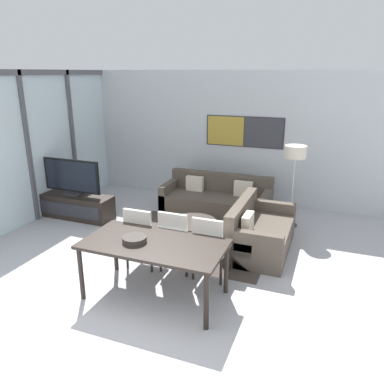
{
  "coord_description": "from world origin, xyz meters",
  "views": [
    {
      "loc": [
        2.12,
        -2.72,
        2.75
      ],
      "look_at": [
        0.09,
        2.51,
        0.95
      ],
      "focal_mm": 35.0,
      "sensor_mm": 36.0,
      "label": 1
    }
  ],
  "objects_px": {
    "television": "(72,177)",
    "coffee_table": "(193,226)",
    "sofa_main": "(217,201)",
    "dining_chair_left": "(142,234)",
    "tv_console": "(74,206)",
    "floor_lamp": "(295,157)",
    "dining_table": "(154,248)",
    "fruit_bowl": "(134,239)",
    "sofa_side": "(257,234)",
    "dining_chair_centre": "(176,237)",
    "dining_chair_right": "(210,244)"
  },
  "relations": [
    {
      "from": "television",
      "to": "coffee_table",
      "type": "distance_m",
      "value": 2.65
    },
    {
      "from": "sofa_main",
      "to": "dining_chair_left",
      "type": "distance_m",
      "value": 2.47
    },
    {
      "from": "tv_console",
      "to": "television",
      "type": "distance_m",
      "value": 0.59
    },
    {
      "from": "tv_console",
      "to": "floor_lamp",
      "type": "bearing_deg",
      "value": 15.15
    },
    {
      "from": "television",
      "to": "dining_table",
      "type": "height_order",
      "value": "television"
    },
    {
      "from": "tv_console",
      "to": "fruit_bowl",
      "type": "bearing_deg",
      "value": -38.24
    },
    {
      "from": "television",
      "to": "tv_console",
      "type": "bearing_deg",
      "value": -90.0
    },
    {
      "from": "coffee_table",
      "to": "dining_chair_left",
      "type": "bearing_deg",
      "value": -108.77
    },
    {
      "from": "dining_table",
      "to": "sofa_side",
      "type": "bearing_deg",
      "value": 62.2
    },
    {
      "from": "tv_console",
      "to": "dining_chair_left",
      "type": "xyz_separation_m",
      "value": [
        2.21,
        -1.27,
        0.29
      ]
    },
    {
      "from": "tv_console",
      "to": "dining_table",
      "type": "relative_size",
      "value": 0.9
    },
    {
      "from": "dining_chair_centre",
      "to": "fruit_bowl",
      "type": "height_order",
      "value": "dining_chair_centre"
    },
    {
      "from": "dining_chair_centre",
      "to": "fruit_bowl",
      "type": "bearing_deg",
      "value": -106.88
    },
    {
      "from": "fruit_bowl",
      "to": "floor_lamp",
      "type": "height_order",
      "value": "floor_lamp"
    },
    {
      "from": "tv_console",
      "to": "dining_chair_right",
      "type": "height_order",
      "value": "dining_chair_right"
    },
    {
      "from": "dining_table",
      "to": "dining_chair_right",
      "type": "bearing_deg",
      "value": 52.34
    },
    {
      "from": "dining_chair_right",
      "to": "coffee_table",
      "type": "bearing_deg",
      "value": 121.48
    },
    {
      "from": "dining_chair_left",
      "to": "television",
      "type": "bearing_deg",
      "value": 150.17
    },
    {
      "from": "sofa_side",
      "to": "dining_table",
      "type": "bearing_deg",
      "value": 152.2
    },
    {
      "from": "dining_table",
      "to": "dining_chair_right",
      "type": "relative_size",
      "value": 1.91
    },
    {
      "from": "dining_chair_centre",
      "to": "dining_chair_right",
      "type": "xyz_separation_m",
      "value": [
        0.51,
        -0.03,
        0.0
      ]
    },
    {
      "from": "dining_table",
      "to": "dining_chair_left",
      "type": "relative_size",
      "value": 1.91
    },
    {
      "from": "dining_chair_left",
      "to": "dining_chair_centre",
      "type": "distance_m",
      "value": 0.52
    },
    {
      "from": "fruit_bowl",
      "to": "coffee_table",
      "type": "bearing_deg",
      "value": 87.06
    },
    {
      "from": "sofa_side",
      "to": "dining_chair_right",
      "type": "xyz_separation_m",
      "value": [
        -0.43,
        -1.12,
        0.25
      ]
    },
    {
      "from": "television",
      "to": "floor_lamp",
      "type": "distance_m",
      "value": 4.21
    },
    {
      "from": "dining_chair_right",
      "to": "floor_lamp",
      "type": "relative_size",
      "value": 0.61
    },
    {
      "from": "sofa_main",
      "to": "sofa_side",
      "type": "xyz_separation_m",
      "value": [
        1.08,
        -1.27,
        -0.0
      ]
    },
    {
      "from": "sofa_main",
      "to": "dining_chair_right",
      "type": "relative_size",
      "value": 2.3
    },
    {
      "from": "dining_chair_left",
      "to": "dining_table",
      "type": "bearing_deg",
      "value": -50.9
    },
    {
      "from": "television",
      "to": "floor_lamp",
      "type": "xyz_separation_m",
      "value": [
        4.04,
        1.09,
        0.49
      ]
    },
    {
      "from": "fruit_bowl",
      "to": "television",
      "type": "bearing_deg",
      "value": 141.75
    },
    {
      "from": "dining_chair_right",
      "to": "fruit_bowl",
      "type": "distance_m",
      "value": 1.08
    },
    {
      "from": "tv_console",
      "to": "sofa_main",
      "type": "distance_m",
      "value": 2.83
    },
    {
      "from": "sofa_main",
      "to": "dining_chair_left",
      "type": "relative_size",
      "value": 2.3
    },
    {
      "from": "tv_console",
      "to": "coffee_table",
      "type": "relative_size",
      "value": 1.96
    },
    {
      "from": "dining_chair_centre",
      "to": "dining_chair_right",
      "type": "bearing_deg",
      "value": -3.57
    },
    {
      "from": "dining_table",
      "to": "dining_chair_centre",
      "type": "distance_m",
      "value": 0.71
    },
    {
      "from": "dining_table",
      "to": "floor_lamp",
      "type": "relative_size",
      "value": 1.17
    },
    {
      "from": "dining_table",
      "to": "dining_chair_centre",
      "type": "xyz_separation_m",
      "value": [
        -0.0,
        0.7,
        -0.15
      ]
    },
    {
      "from": "dining_chair_left",
      "to": "floor_lamp",
      "type": "xyz_separation_m",
      "value": [
        1.83,
        2.36,
        0.79
      ]
    },
    {
      "from": "television",
      "to": "floor_lamp",
      "type": "bearing_deg",
      "value": 15.14
    },
    {
      "from": "tv_console",
      "to": "dining_chair_left",
      "type": "relative_size",
      "value": 1.72
    },
    {
      "from": "floor_lamp",
      "to": "sofa_side",
      "type": "bearing_deg",
      "value": -107.26
    },
    {
      "from": "dining_chair_right",
      "to": "tv_console",
      "type": "bearing_deg",
      "value": 159.14
    },
    {
      "from": "sofa_main",
      "to": "coffee_table",
      "type": "xyz_separation_m",
      "value": [
        0.0,
        -1.33,
        -0.01
      ]
    },
    {
      "from": "sofa_main",
      "to": "coffee_table",
      "type": "bearing_deg",
      "value": -90.0
    },
    {
      "from": "dining_table",
      "to": "dining_chair_right",
      "type": "xyz_separation_m",
      "value": [
        0.51,
        0.66,
        -0.15
      ]
    },
    {
      "from": "television",
      "to": "coffee_table",
      "type": "height_order",
      "value": "television"
    },
    {
      "from": "sofa_side",
      "to": "dining_chair_left",
      "type": "xyz_separation_m",
      "value": [
        -1.45,
        -1.16,
        0.25
      ]
    }
  ]
}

